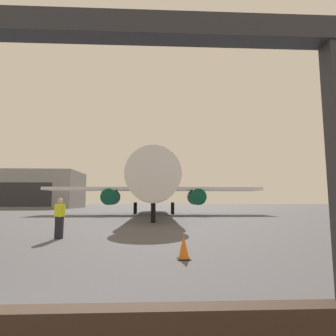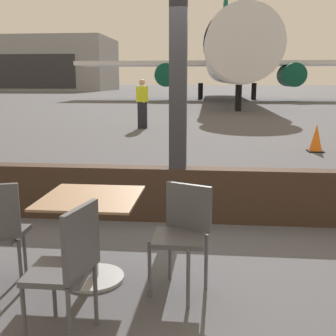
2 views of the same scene
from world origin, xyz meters
TOP-DOWN VIEW (x-y plane):
  - ground_plane at (0.00, 40.00)m, footprint 220.00×220.00m
  - window_frame at (0.00, 0.00)m, footprint 8.23×0.24m
  - dining_table at (-0.61, -1.64)m, footprint 0.80×0.80m
  - cafe_chair_window_left at (-0.53, -2.46)m, footprint 0.46×0.46m
  - cafe_chair_window_right at (0.17, -1.73)m, footprint 0.50×0.50m
  - airplane at (2.02, 30.44)m, footprint 26.36×30.75m
  - ground_crew_worker at (-1.99, 9.83)m, footprint 0.40×0.53m
  - traffic_cone at (2.97, 5.32)m, footprint 0.36×0.36m
  - distant_hangar at (-29.24, 66.03)m, footprint 25.66×14.15m

SIDE VIEW (x-z plane):
  - ground_plane at x=0.00m, z-range 0.00..0.00m
  - traffic_cone at x=2.97m, z-range -0.02..0.65m
  - dining_table at x=-0.61m, z-range 0.07..0.82m
  - cafe_chair_window_right at x=0.17m, z-range 0.10..0.97m
  - cafe_chair_window_left at x=-0.53m, z-range 0.08..1.01m
  - ground_crew_worker at x=-1.99m, z-range 0.03..1.77m
  - window_frame at x=0.00m, z-range -0.52..2.97m
  - airplane at x=2.02m, z-range -1.78..8.61m
  - distant_hangar at x=-29.24m, z-range 0.00..8.73m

